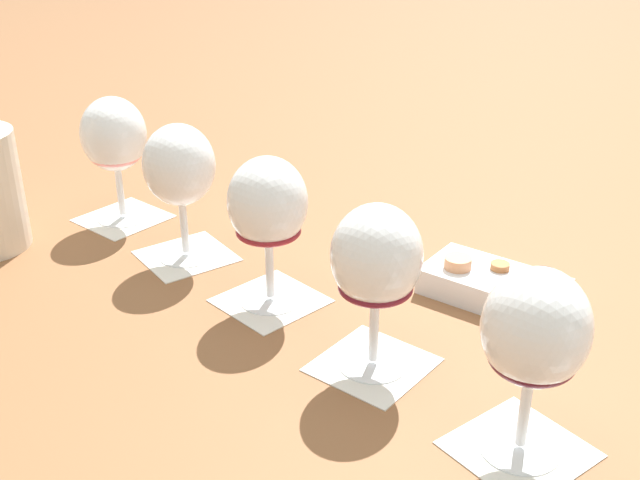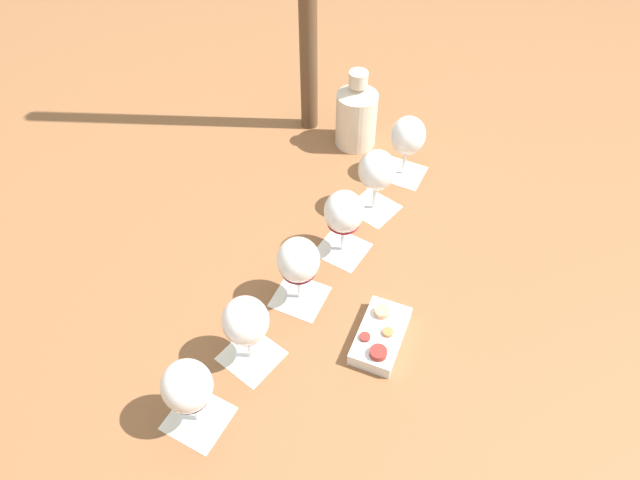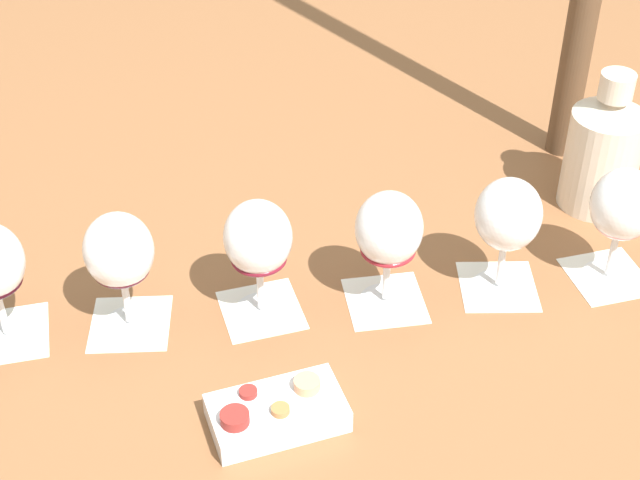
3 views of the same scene
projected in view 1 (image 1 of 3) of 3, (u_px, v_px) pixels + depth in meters
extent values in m
plane|color=brown|center=(323.00, 332.00, 0.83)|extent=(8.00, 8.00, 0.00)
cube|color=silver|center=(123.00, 218.00, 1.08)|extent=(0.13, 0.13, 0.00)
cube|color=silver|center=(186.00, 256.00, 0.98)|extent=(0.14, 0.14, 0.00)
cube|color=silver|center=(271.00, 300.00, 0.88)|extent=(0.13, 0.13, 0.00)
cube|color=silver|center=(373.00, 364.00, 0.77)|extent=(0.12, 0.13, 0.00)
cube|color=silver|center=(519.00, 449.00, 0.66)|extent=(0.14, 0.14, 0.00)
cylinder|color=white|center=(123.00, 215.00, 1.08)|extent=(0.07, 0.07, 0.01)
cylinder|color=white|center=(120.00, 189.00, 1.06)|extent=(0.01, 0.01, 0.07)
ellipsoid|color=white|center=(113.00, 134.00, 1.03)|extent=(0.08, 0.08, 0.10)
ellipsoid|color=pink|center=(116.00, 153.00, 1.04)|extent=(0.07, 0.07, 0.03)
cylinder|color=white|center=(186.00, 253.00, 0.98)|extent=(0.07, 0.07, 0.01)
cylinder|color=white|center=(184.00, 225.00, 0.96)|extent=(0.01, 0.01, 0.07)
ellipsoid|color=white|center=(179.00, 165.00, 0.93)|extent=(0.08, 0.08, 0.10)
ellipsoid|color=#D45963|center=(181.00, 184.00, 0.94)|extent=(0.07, 0.07, 0.04)
cylinder|color=white|center=(271.00, 297.00, 0.88)|extent=(0.07, 0.07, 0.01)
cylinder|color=white|center=(270.00, 267.00, 0.86)|extent=(0.01, 0.01, 0.07)
ellipsoid|color=white|center=(268.00, 202.00, 0.83)|extent=(0.08, 0.08, 0.10)
ellipsoid|color=maroon|center=(268.00, 231.00, 0.85)|extent=(0.07, 0.07, 0.02)
cylinder|color=white|center=(373.00, 361.00, 0.77)|extent=(0.07, 0.07, 0.01)
cylinder|color=white|center=(374.00, 328.00, 0.75)|extent=(0.01, 0.01, 0.07)
ellipsoid|color=white|center=(377.00, 255.00, 0.72)|extent=(0.08, 0.08, 0.10)
ellipsoid|color=maroon|center=(375.00, 287.00, 0.74)|extent=(0.07, 0.07, 0.02)
cylinder|color=white|center=(520.00, 445.00, 0.66)|extent=(0.07, 0.07, 0.01)
cylinder|color=white|center=(525.00, 409.00, 0.65)|extent=(0.01, 0.01, 0.07)
ellipsoid|color=white|center=(536.00, 328.00, 0.61)|extent=(0.08, 0.08, 0.10)
ellipsoid|color=#4B1323|center=(532.00, 358.00, 0.62)|extent=(0.07, 0.07, 0.03)
cube|color=silver|center=(493.00, 286.00, 0.88)|extent=(0.17, 0.12, 0.03)
cylinder|color=maroon|center=(508.00, 287.00, 0.84)|extent=(0.02, 0.02, 0.01)
cylinder|color=tan|center=(458.00, 263.00, 0.89)|extent=(0.03, 0.03, 0.01)
cylinder|color=#B2703D|center=(500.00, 266.00, 0.88)|extent=(0.02, 0.02, 0.01)
cylinder|color=maroon|center=(544.00, 278.00, 0.85)|extent=(0.03, 0.03, 0.01)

